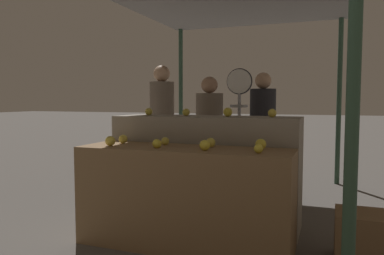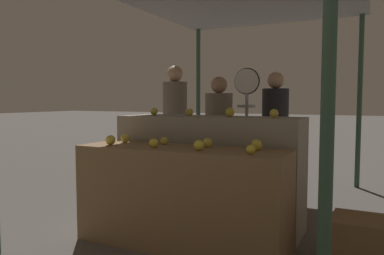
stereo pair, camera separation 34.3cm
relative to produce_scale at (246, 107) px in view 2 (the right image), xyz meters
name	(u,v)px [view 2 (the right image)]	position (x,y,z in m)	size (l,w,h in m)	color
ground_plane	(181,246)	(-0.19, -1.21, -1.17)	(60.00, 60.00, 0.00)	#59544F
display_counter_front	(181,197)	(-0.19, -1.21, -0.75)	(1.82, 0.55, 0.85)	olive
display_counter_back	(209,171)	(-0.19, -0.61, -0.63)	(1.82, 0.55, 1.09)	gray
apple_front_0	(110,140)	(-0.83, -1.32, -0.28)	(0.09, 0.09, 0.09)	yellow
apple_front_1	(154,143)	(-0.39, -1.31, -0.28)	(0.08, 0.08, 0.08)	gold
apple_front_2	(199,145)	(0.03, -1.31, -0.28)	(0.09, 0.09, 0.09)	gold
apple_front_3	(251,150)	(0.46, -1.31, -0.29)	(0.07, 0.07, 0.07)	gold
apple_front_4	(125,138)	(-0.83, -1.11, -0.28)	(0.08, 0.08, 0.08)	yellow
apple_front_5	(164,141)	(-0.41, -1.10, -0.29)	(0.07, 0.07, 0.07)	gold
apple_front_6	(208,143)	(0.01, -1.10, -0.28)	(0.08, 0.08, 0.08)	gold
apple_front_7	(257,145)	(0.44, -1.09, -0.28)	(0.09, 0.09, 0.09)	gold
apple_back_0	(154,112)	(-0.82, -0.60, -0.04)	(0.08, 0.08, 0.08)	gold
apple_back_1	(190,112)	(-0.40, -0.61, -0.04)	(0.08, 0.08, 0.08)	gold
apple_back_2	(230,112)	(0.03, -0.60, -0.04)	(0.09, 0.09, 0.09)	gold
apple_back_3	(274,113)	(0.46, -0.61, -0.04)	(0.08, 0.08, 0.08)	yellow
produce_scale	(246,107)	(0.00, 0.00, 0.00)	(0.29, 0.20, 1.61)	#99999E
person_vendor_at_scale	(219,130)	(-0.43, 0.24, -0.29)	(0.38, 0.38, 1.54)	#2D2D38
person_customer_left	(275,125)	(0.13, 0.78, -0.24)	(0.41, 0.41, 1.61)	#2D2D38
person_customer_right	(175,118)	(-1.24, 0.62, -0.17)	(0.38, 0.38, 1.73)	#2D2D38
wooden_crate_side	(361,244)	(1.22, -1.04, -0.98)	(0.40, 0.40, 0.40)	brown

